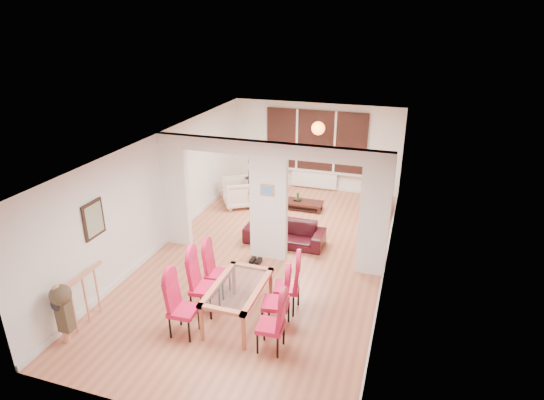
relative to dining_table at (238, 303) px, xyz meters
The scene contains 24 objects.
floor 2.32m from the dining_table, 94.91° to the left, with size 5.00×9.00×0.01m, color #BA6A4B.
room_walls 2.49m from the dining_table, 94.91° to the left, with size 5.00×9.00×2.60m, color silver, non-canonical shape.
divider_wall 2.49m from the dining_table, 94.91° to the left, with size 5.00×0.18×2.60m, color white.
bay_window_blinds 6.83m from the dining_table, 91.67° to the left, with size 3.00×0.08×1.80m, color black.
radiator 6.69m from the dining_table, 91.68° to the left, with size 1.40×0.08×0.50m, color white.
pendant_light 5.87m from the dining_table, 88.94° to the left, with size 0.36×0.36×0.36m, color orange.
stair_newel 2.62m from the dining_table, 159.52° to the right, with size 0.40×1.20×1.10m, color tan, non-canonical shape.
wall_poster 2.95m from the dining_table, behind, with size 0.04×0.52×0.67m, color gray.
pillar_photo 2.53m from the dining_table, 95.13° to the left, with size 0.30×0.03×0.25m, color #4C8CD8.
dining_table is the anchor object (origin of this frame).
dining_chair_la 0.97m from the dining_table, 138.55° to the right, with size 0.43×0.43×1.07m, color #BF133C, non-canonical shape.
dining_chair_lb 0.69m from the dining_table, behind, with size 0.45×0.45×1.13m, color #BF133C, non-canonical shape.
dining_chair_lc 0.91m from the dining_table, 136.95° to the left, with size 0.41×0.41×1.02m, color #BF133C, non-canonical shape.
dining_chair_ra 0.96m from the dining_table, 35.44° to the right, with size 0.41×0.41×1.03m, color #BF133C, non-canonical shape.
dining_chair_rb 0.70m from the dining_table, ahead, with size 0.44×0.44×1.09m, color #BF133C, non-canonical shape.
dining_chair_rc 0.92m from the dining_table, 37.44° to the left, with size 0.43×0.43×1.08m, color #BF133C, non-canonical shape.
sofa 3.00m from the dining_table, 90.84° to the left, with size 1.84×0.72×0.54m, color black.
armchair 5.12m from the dining_table, 111.50° to the left, with size 0.86×0.83×0.78m, color silver.
person 4.97m from the dining_table, 107.36° to the left, with size 0.37×0.56×1.54m, color black.
television 5.72m from the dining_table, 71.63° to the left, with size 0.13×0.98×0.56m, color black.
coffee_table 5.05m from the dining_table, 91.01° to the left, with size 0.99×0.50×0.23m, color #341612, non-canonical shape.
bottle 5.00m from the dining_table, 92.93° to the left, with size 0.07×0.07×0.27m, color #143F19.
bowl 5.08m from the dining_table, 93.27° to the left, with size 0.23×0.23×0.06m, color #341612.
shoes 1.97m from the dining_table, 101.00° to the left, with size 0.23×0.25×0.09m, color black, non-canonical shape.
Camera 1 is at (2.77, -8.37, 4.97)m, focal length 30.00 mm.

